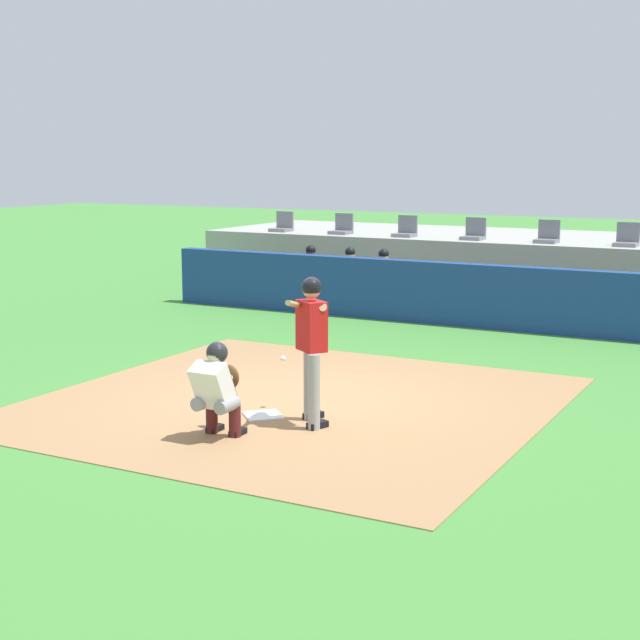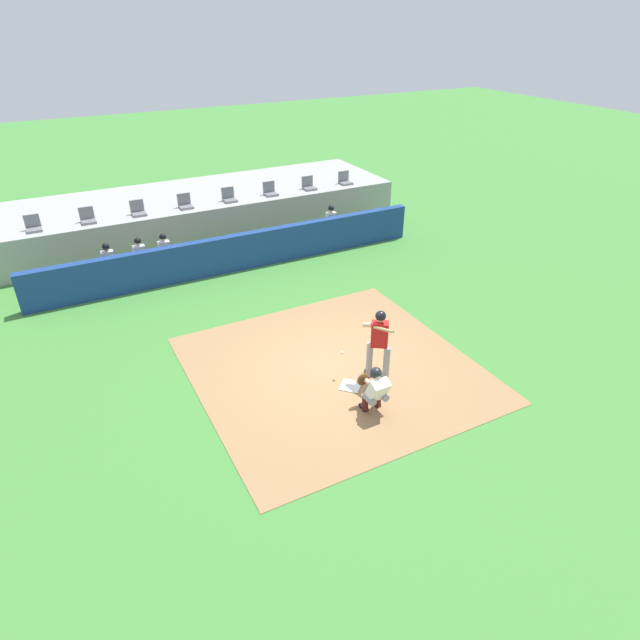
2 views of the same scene
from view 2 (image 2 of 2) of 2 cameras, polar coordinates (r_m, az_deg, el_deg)
The scene contains 20 objects.
ground_plane at distance 13.08m, azimuth 1.43°, elevation -5.16°, with size 80.00×80.00×0.00m, color #428438.
dirt_infield at distance 13.08m, azimuth 1.43°, elevation -5.13°, with size 6.40×6.40×0.01m, color #9E754C.
home_plate at distance 12.51m, azimuth 3.22°, elevation -6.92°, with size 0.44×0.44×0.02m, color white.
batter_at_plate at distance 12.25m, azimuth 6.17°, elevation -2.22°, with size 0.53×0.91×1.80m.
catcher_crouched at distance 11.51m, azimuth 5.74°, elevation -7.13°, with size 0.48×1.80×1.13m.
dugout_wall at distance 18.06m, azimuth -8.66°, elevation 7.03°, with size 13.00×0.30×1.20m, color navy.
dugout_bench at distance 19.08m, azimuth -9.62°, elevation 7.00°, with size 11.80×0.44×0.45m, color olive.
dugout_player_0 at distance 18.07m, azimuth -21.21°, elevation 5.56°, with size 0.49×0.70×1.30m.
dugout_player_1 at distance 18.17m, azimuth -18.26°, elevation 6.24°, with size 0.49×0.70×1.30m.
dugout_player_2 at distance 18.29m, azimuth -15.87°, elevation 6.77°, with size 0.49×0.70×1.30m.
dugout_player_3 at distance 20.27m, azimuth 1.33°, elevation 10.17°, with size 0.49×0.70×1.30m.
stands_platform at distance 21.98m, azimuth -12.71°, elevation 11.11°, with size 15.00×4.40×1.40m, color #9E9E99.
stadium_seat_0 at distance 19.64m, azimuth -27.86°, elevation 8.70°, with size 0.46×0.46×0.48m.
stadium_seat_1 at distance 19.67m, azimuth -23.19°, elevation 9.80°, with size 0.46×0.46×0.48m.
stadium_seat_2 at distance 19.84m, azimuth -18.54°, elevation 10.82°, with size 0.46×0.46×0.48m.
stadium_seat_3 at distance 20.14m, azimuth -13.97°, elevation 11.75°, with size 0.46×0.46×0.48m.
stadium_seat_4 at distance 20.56m, azimuth -9.52°, elevation 12.58°, with size 0.46×0.46×0.48m.
stadium_seat_5 at distance 21.10m, azimuth -5.26°, elevation 13.31°, with size 0.46×0.46×0.48m.
stadium_seat_6 at distance 21.74m, azimuth -1.20°, elevation 13.92°, with size 0.46×0.46×0.48m.
stadium_seat_7 at distance 22.49m, azimuth 2.62°, elevation 14.44°, with size 0.46×0.46×0.48m.
Camera 2 is at (-5.27, -9.33, 7.51)m, focal length 30.50 mm.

